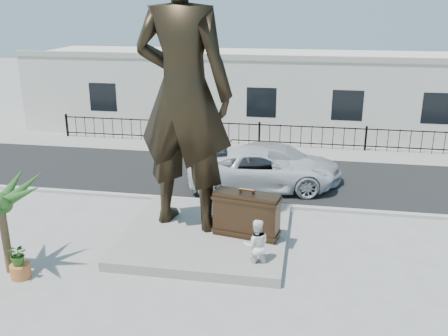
% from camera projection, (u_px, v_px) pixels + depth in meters
% --- Properties ---
extents(ground, '(100.00, 100.00, 0.00)m').
position_uv_depth(ground, '(212.00, 262.00, 14.81)').
color(ground, '#9E9991').
rests_on(ground, ground).
extents(street, '(40.00, 7.00, 0.01)m').
position_uv_depth(street, '(247.00, 175.00, 22.27)').
color(street, black).
rests_on(street, ground).
extents(curb, '(40.00, 0.25, 0.12)m').
position_uv_depth(curb, '(235.00, 203.00, 18.99)').
color(curb, '#A5A399').
rests_on(curb, ground).
extents(far_sidewalk, '(40.00, 2.50, 0.02)m').
position_uv_depth(far_sidewalk, '(257.00, 150.00, 26.01)').
color(far_sidewalk, '#9E9991').
rests_on(far_sidewalk, ground).
extents(plinth, '(5.20, 5.20, 0.30)m').
position_uv_depth(plinth, '(206.00, 234.00, 16.24)').
color(plinth, gray).
rests_on(plinth, ground).
extents(fence, '(22.00, 0.10, 1.20)m').
position_uv_depth(fence, '(259.00, 135.00, 26.56)').
color(fence, black).
rests_on(fence, ground).
extents(building, '(28.00, 7.00, 4.40)m').
position_uv_depth(building, '(267.00, 91.00, 29.98)').
color(building, silver).
rests_on(building, ground).
extents(statue, '(3.54, 2.69, 8.75)m').
position_uv_depth(statue, '(183.00, 93.00, 15.37)').
color(statue, black).
rests_on(statue, plinth).
extents(suitcase, '(2.12, 1.02, 1.43)m').
position_uv_depth(suitcase, '(246.00, 215.00, 15.62)').
color(suitcase, '#362516').
rests_on(suitcase, plinth).
extents(tourist, '(0.88, 0.75, 1.57)m').
position_uv_depth(tourist, '(256.00, 245.00, 14.15)').
color(tourist, white).
rests_on(tourist, ground).
extents(car_white, '(6.39, 3.84, 1.66)m').
position_uv_depth(car_white, '(261.00, 169.00, 20.43)').
color(car_white, silver).
rests_on(car_white, street).
extents(car_silver, '(5.30, 2.26, 1.52)m').
position_uv_depth(car_silver, '(280.00, 162.00, 21.45)').
color(car_silver, '#A8AAAD').
rests_on(car_silver, street).
extents(worker, '(1.30, 1.17, 1.75)m').
position_uv_depth(worker, '(180.00, 130.00, 26.25)').
color(worker, orange).
rests_on(worker, far_sidewalk).
extents(palm_tree, '(1.80, 1.80, 3.20)m').
position_uv_depth(palm_tree, '(11.00, 271.00, 14.33)').
color(palm_tree, '#224B1B').
rests_on(palm_tree, ground).
extents(planter, '(0.56, 0.56, 0.40)m').
position_uv_depth(planter, '(21.00, 271.00, 13.95)').
color(planter, '#BA6731').
rests_on(planter, ground).
extents(shrub, '(0.62, 0.55, 0.64)m').
position_uv_depth(shrub, '(18.00, 254.00, 13.78)').
color(shrub, '#2F5C1E').
rests_on(shrub, planter).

